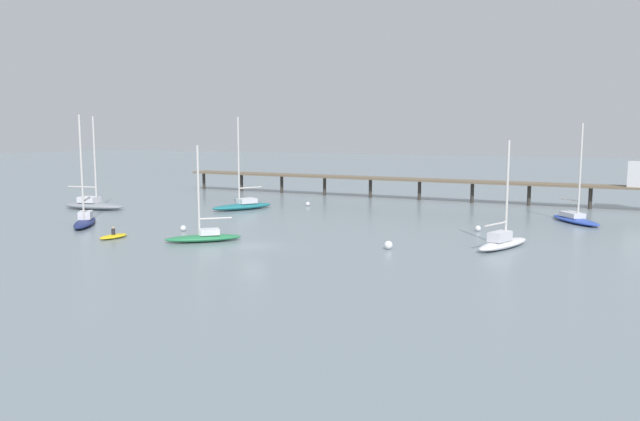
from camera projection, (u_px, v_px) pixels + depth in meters
ground_plane at (253, 246)px, 57.09m from camera, size 400.00×400.00×0.00m
pier at (451, 179)px, 91.50m from camera, size 71.95×6.05×6.33m
sailboat_blue at (575, 217)px, 71.31m from camera, size 6.57×7.97×11.12m
sailboat_white at (503, 241)px, 56.10m from camera, size 4.39×7.79×9.52m
sailboat_gray at (93, 204)px, 83.14m from camera, size 9.10×3.61×12.07m
sailboat_green at (204, 236)px, 59.54m from camera, size 6.74×6.12×8.99m
sailboat_teal at (243, 204)px, 83.06m from camera, size 6.50×8.63×11.98m
sailboat_navy at (85, 219)px, 69.32m from camera, size 6.22×7.86×11.99m
dinghy_yellow at (113, 236)px, 61.40m from camera, size 1.75×3.32×1.14m
mooring_buoy_inner at (183, 228)px, 65.53m from camera, size 0.61×0.61×0.61m
mooring_buoy_mid at (388, 245)px, 55.68m from camera, size 0.76×0.76×0.76m
mooring_buoy_far at (308, 204)px, 86.69m from camera, size 0.57×0.57×0.57m
mooring_buoy_near at (478, 228)px, 65.41m from camera, size 0.61×0.61×0.61m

